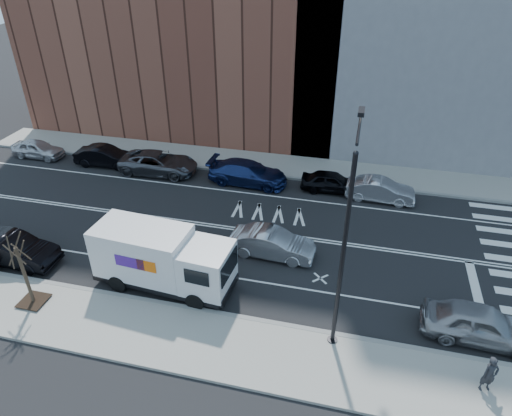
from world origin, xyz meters
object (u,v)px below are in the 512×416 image
at_px(fedex_van, 162,258).
at_px(near_parked_front, 481,324).
at_px(far_parked_b, 105,156).
at_px(pedestrian, 490,374).
at_px(far_parked_a, 38,149).
at_px(driving_sedan, 272,243).

xyz_separation_m(fedex_van, near_parked_front, (14.59, -0.03, -0.82)).
bearing_deg(far_parked_b, fedex_van, -141.98).
distance_m(far_parked_b, pedestrian, 28.06).
relative_size(far_parked_a, driving_sedan, 0.88).
height_order(far_parked_a, near_parked_front, near_parked_front).
bearing_deg(fedex_van, far_parked_b, 134.50).
distance_m(far_parked_b, near_parked_front, 26.88).
bearing_deg(near_parked_front, driving_sedan, 72.79).
bearing_deg(driving_sedan, fedex_van, 130.83).
bearing_deg(far_parked_b, near_parked_front, -117.53).
distance_m(fedex_van, driving_sedan, 6.01).
relative_size(fedex_van, near_parked_front, 1.45).
relative_size(fedex_van, far_parked_a, 1.74).
distance_m(far_parked_a, far_parked_b, 5.83).
distance_m(far_parked_a, near_parked_front, 32.27).
bearing_deg(far_parked_a, fedex_van, -124.98).
height_order(driving_sedan, pedestrian, pedestrian).
bearing_deg(fedex_van, pedestrian, -6.87).
xyz_separation_m(fedex_van, driving_sedan, (4.68, 3.66, -0.90)).
height_order(far_parked_a, far_parked_b, far_parked_b).
relative_size(far_parked_b, pedestrian, 2.72).
bearing_deg(fedex_van, far_parked_a, 147.65).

